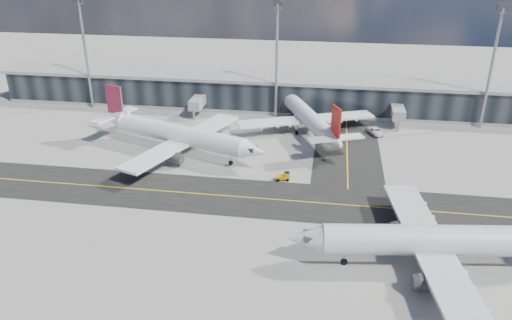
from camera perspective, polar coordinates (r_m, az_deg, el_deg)
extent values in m
plane|color=gray|center=(85.54, -1.65, -5.54)|extent=(300.00, 300.00, 0.00)
cube|color=black|center=(88.97, -1.18, -4.27)|extent=(180.00, 14.00, 0.02)
cube|color=black|center=(116.03, 10.34, 2.36)|extent=(14.00, 50.00, 0.02)
cube|color=yellow|center=(88.96, -1.18, -4.26)|extent=(180.00, 0.25, 0.01)
cube|color=yellow|center=(116.03, 10.34, 2.37)|extent=(0.25, 50.00, 0.01)
cube|color=black|center=(134.31, 2.66, 7.56)|extent=(150.00, 12.00, 8.00)
cube|color=gray|center=(133.12, 2.69, 9.38)|extent=(152.00, 13.00, 0.80)
cube|color=gray|center=(135.39, 2.63, 6.10)|extent=(150.00, 12.20, 0.80)
cube|color=gray|center=(130.61, -6.57, 6.71)|extent=(3.00, 10.00, 2.40)
cylinder|color=gray|center=(126.76, -7.11, 5.04)|extent=(0.60, 0.60, 2.40)
cube|color=gray|center=(127.09, 15.85, 5.44)|extent=(3.00, 10.00, 2.40)
cylinder|color=gray|center=(123.14, 15.95, 3.69)|extent=(0.60, 0.60, 2.40)
cylinder|color=gray|center=(139.77, -18.86, 11.21)|extent=(0.70, 0.70, 28.00)
cylinder|color=gray|center=(125.02, 2.37, 11.05)|extent=(0.70, 0.70, 28.00)
cube|color=#2D2D30|center=(122.57, 2.49, 17.52)|extent=(2.50, 0.50, 1.40)
cylinder|color=gray|center=(129.32, 25.25, 9.23)|extent=(0.70, 0.70, 28.00)
cube|color=#2D2D30|center=(126.95, 26.42, 15.39)|extent=(2.50, 0.50, 1.40)
cylinder|color=white|center=(106.54, -8.69, 2.89)|extent=(30.92, 14.80, 4.19)
cone|color=white|center=(97.27, -0.32, 1.06)|extent=(6.36, 5.74, 4.19)
cone|color=white|center=(117.94, -15.82, 4.68)|extent=(7.34, 6.10, 4.19)
cube|color=white|center=(106.32, -8.20, 2.26)|extent=(17.23, 35.21, 0.52)
cylinder|color=#2D2D30|center=(110.84, -5.79, 2.68)|extent=(4.96, 3.78, 2.41)
cylinder|color=#2D2D30|center=(101.64, -9.81, 0.39)|extent=(4.96, 3.78, 2.41)
cube|color=silver|center=(110.54, -5.81, 3.09)|extent=(2.11, 1.12, 0.84)
cube|color=silver|center=(101.31, -9.84, 0.82)|extent=(2.11, 1.12, 0.84)
cube|color=maroon|center=(116.25, -15.88, 6.68)|extent=(4.29, 1.96, 6.49)
cube|color=white|center=(117.74, -15.86, 4.96)|extent=(7.10, 12.80, 0.37)
cube|color=#2D2D30|center=(97.35, -0.59, 1.34)|extent=(2.76, 2.89, 0.73)
cylinder|color=gray|center=(100.92, -2.90, 0.10)|extent=(0.32, 0.32, 2.09)
cylinder|color=black|center=(101.24, -2.89, -0.31)|extent=(1.01, 0.67, 0.94)
cylinder|color=black|center=(110.77, -8.02, 1.76)|extent=(1.26, 0.89, 1.15)
cylinder|color=black|center=(106.27, -10.04, 0.62)|extent=(1.26, 0.89, 1.15)
cylinder|color=white|center=(117.59, 5.95, 4.94)|extent=(14.85, 28.27, 3.87)
cone|color=white|center=(132.41, 3.58, 7.24)|extent=(5.45, 5.97, 3.87)
cone|color=white|center=(102.65, 9.09, 2.18)|extent=(5.82, 6.86, 3.87)
cube|color=white|center=(118.77, 5.78, 4.65)|extent=(32.22, 17.25, 0.48)
cylinder|color=#2D2D30|center=(118.27, 2.94, 4.11)|extent=(3.63, 4.61, 2.23)
cylinder|color=#2D2D30|center=(121.96, 8.19, 4.52)|extent=(3.63, 4.61, 2.23)
cube|color=silver|center=(118.00, 2.94, 4.46)|extent=(1.11, 1.93, 0.77)
cube|color=silver|center=(121.71, 8.21, 4.86)|extent=(1.11, 1.93, 0.77)
cube|color=#B6110C|center=(101.63, 9.13, 4.40)|extent=(1.98, 3.92, 6.00)
cube|color=white|center=(102.43, 9.11, 2.48)|extent=(11.76, 7.01, 0.34)
cube|color=#2D2D30|center=(131.86, 3.65, 7.34)|extent=(2.71, 2.61, 0.68)
cylinder|color=gray|center=(128.86, 4.19, 5.47)|extent=(0.30, 0.30, 1.94)
cylinder|color=black|center=(129.09, 4.18, 5.16)|extent=(0.65, 0.93, 0.87)
cylinder|color=black|center=(116.97, 4.69, 3.14)|extent=(0.86, 1.17, 1.07)
cylinder|color=black|center=(118.86, 7.36, 3.36)|extent=(0.86, 1.17, 1.07)
cylinder|color=silver|center=(73.84, 20.21, -8.60)|extent=(32.28, 8.54, 4.27)
cone|color=silver|center=(70.10, 5.88, -8.93)|extent=(5.86, 4.95, 4.27)
cube|color=silver|center=(74.06, 19.30, -9.33)|extent=(10.18, 36.65, 0.53)
cylinder|color=#2D2D30|center=(69.45, 19.83, -13.06)|extent=(4.77, 3.03, 2.45)
cylinder|color=#2D2D30|center=(79.50, 17.14, -7.55)|extent=(4.77, 3.03, 2.45)
cube|color=silver|center=(68.96, 19.93, -12.49)|extent=(2.17, 0.71, 0.85)
cube|color=silver|center=(79.07, 17.22, -7.02)|extent=(2.17, 0.71, 0.85)
cube|color=#2D2D30|center=(69.91, 6.34, -8.63)|extent=(2.43, 2.61, 0.75)
cylinder|color=gray|center=(72.39, 10.07, -10.87)|extent=(0.29, 0.29, 2.13)
cylinder|color=black|center=(72.85, 10.02, -11.38)|extent=(1.00, 0.50, 0.96)
cylinder|color=black|center=(73.73, 21.35, -12.31)|extent=(1.23, 0.69, 1.17)
cylinder|color=black|center=(78.64, 19.88, -9.59)|extent=(1.23, 0.69, 1.17)
cube|color=orange|center=(94.82, 3.07, -1.96)|extent=(2.81, 1.63, 0.62)
cube|color=orange|center=(94.61, 3.56, -1.65)|extent=(1.14, 1.28, 0.79)
cube|color=black|center=(94.48, 3.56, -1.48)|extent=(1.04, 1.23, 0.22)
cylinder|color=black|center=(95.54, 3.58, -2.00)|extent=(0.64, 0.31, 0.62)
cylinder|color=black|center=(94.51, 3.62, -2.31)|extent=(0.64, 0.31, 0.62)
cylinder|color=black|center=(95.45, 2.52, -2.00)|extent=(0.64, 0.31, 0.62)
cylinder|color=black|center=(94.42, 2.55, -2.31)|extent=(0.64, 0.31, 0.62)
imported|color=white|center=(120.07, 13.53, 3.21)|extent=(4.45, 5.97, 1.51)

